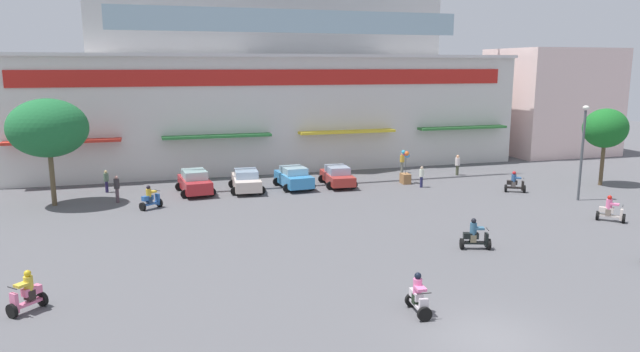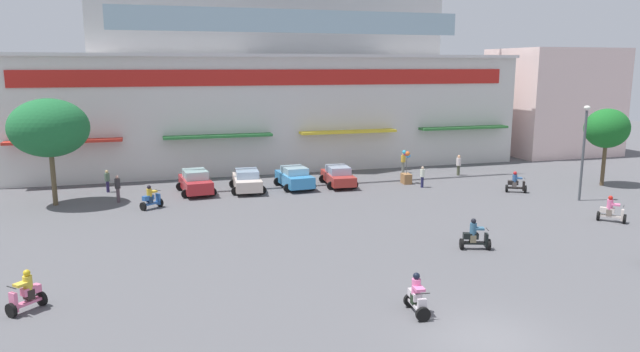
{
  "view_description": "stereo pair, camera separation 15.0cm",
  "coord_description": "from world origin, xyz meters",
  "px_view_note": "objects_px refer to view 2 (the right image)",
  "views": [
    {
      "loc": [
        -10.22,
        -14.84,
        8.68
      ],
      "look_at": [
        -1.62,
        13.76,
        2.91
      ],
      "focal_mm": 32.15,
      "sensor_mm": 36.0,
      "label": 1
    },
    {
      "loc": [
        -10.08,
        -14.89,
        8.68
      ],
      "look_at": [
        -1.62,
        13.76,
        2.91
      ],
      "focal_mm": 32.15,
      "sensor_mm": 36.0,
      "label": 2
    }
  ],
  "objects_px": {
    "plaza_tree_0": "(49,128)",
    "pedestrian_1": "(118,187)",
    "plaza_tree_1": "(607,129)",
    "parked_car_2": "(294,177)",
    "pedestrian_0": "(422,175)",
    "streetlamp_near": "(584,145)",
    "scooter_rider_7": "(26,294)",
    "scooter_rider_6": "(516,184)",
    "scooter_rider_0": "(611,211)",
    "parked_car_0": "(196,182)",
    "scooter_rider_1": "(475,237)",
    "pedestrian_3": "(107,180)",
    "scooter_rider_5": "(151,199)",
    "pedestrian_2": "(459,164)",
    "parked_car_1": "(247,180)",
    "parked_car_3": "(338,176)",
    "pedestrian_4": "(403,161)",
    "balloon_vendor_cart": "(406,172)",
    "scooter_rider_3": "(417,298)"
  },
  "relations": [
    {
      "from": "parked_car_2",
      "to": "scooter_rider_1",
      "type": "xyz_separation_m",
      "value": [
        4.91,
        -16.07,
        -0.16
      ]
    },
    {
      "from": "scooter_rider_0",
      "to": "plaza_tree_1",
      "type": "bearing_deg",
      "value": 50.06
    },
    {
      "from": "parked_car_1",
      "to": "pedestrian_1",
      "type": "relative_size",
      "value": 2.42
    },
    {
      "from": "parked_car_2",
      "to": "parked_car_3",
      "type": "distance_m",
      "value": 3.27
    },
    {
      "from": "pedestrian_0",
      "to": "balloon_vendor_cart",
      "type": "height_order",
      "value": "balloon_vendor_cart"
    },
    {
      "from": "parked_car_3",
      "to": "streetlamp_near",
      "type": "distance_m",
      "value": 16.6
    },
    {
      "from": "scooter_rider_0",
      "to": "pedestrian_3",
      "type": "height_order",
      "value": "pedestrian_3"
    },
    {
      "from": "balloon_vendor_cart",
      "to": "parked_car_0",
      "type": "bearing_deg",
      "value": 176.21
    },
    {
      "from": "scooter_rider_3",
      "to": "scooter_rider_5",
      "type": "bearing_deg",
      "value": 115.78
    },
    {
      "from": "parked_car_3",
      "to": "pedestrian_4",
      "type": "relative_size",
      "value": 2.52
    },
    {
      "from": "scooter_rider_7",
      "to": "pedestrian_1",
      "type": "bearing_deg",
      "value": 82.09
    },
    {
      "from": "parked_car_0",
      "to": "pedestrian_3",
      "type": "relative_size",
      "value": 2.72
    },
    {
      "from": "scooter_rider_5",
      "to": "pedestrian_4",
      "type": "distance_m",
      "value": 20.97
    },
    {
      "from": "plaza_tree_0",
      "to": "streetlamp_near",
      "type": "bearing_deg",
      "value": -14.29
    },
    {
      "from": "plaza_tree_1",
      "to": "pedestrian_1",
      "type": "height_order",
      "value": "plaza_tree_1"
    },
    {
      "from": "scooter_rider_7",
      "to": "scooter_rider_5",
      "type": "bearing_deg",
      "value": 73.11
    },
    {
      "from": "parked_car_1",
      "to": "pedestrian_4",
      "type": "relative_size",
      "value": 2.51
    },
    {
      "from": "parked_car_0",
      "to": "parked_car_2",
      "type": "height_order",
      "value": "parked_car_0"
    },
    {
      "from": "scooter_rider_5",
      "to": "pedestrian_2",
      "type": "bearing_deg",
      "value": 10.52
    },
    {
      "from": "scooter_rider_6",
      "to": "pedestrian_4",
      "type": "height_order",
      "value": "pedestrian_4"
    },
    {
      "from": "scooter_rider_1",
      "to": "pedestrian_1",
      "type": "xyz_separation_m",
      "value": [
        -16.88,
        15.06,
        0.38
      ]
    },
    {
      "from": "streetlamp_near",
      "to": "scooter_rider_0",
      "type": "bearing_deg",
      "value": -112.4
    },
    {
      "from": "scooter_rider_0",
      "to": "scooter_rider_7",
      "type": "height_order",
      "value": "scooter_rider_7"
    },
    {
      "from": "pedestrian_4",
      "to": "parked_car_0",
      "type": "bearing_deg",
      "value": -170.06
    },
    {
      "from": "parked_car_1",
      "to": "scooter_rider_5",
      "type": "height_order",
      "value": "parked_car_1"
    },
    {
      "from": "pedestrian_4",
      "to": "streetlamp_near",
      "type": "relative_size",
      "value": 0.27
    },
    {
      "from": "scooter_rider_1",
      "to": "scooter_rider_7",
      "type": "relative_size",
      "value": 1.0
    },
    {
      "from": "parked_car_1",
      "to": "parked_car_3",
      "type": "distance_m",
      "value": 6.71
    },
    {
      "from": "parked_car_3",
      "to": "pedestrian_2",
      "type": "distance_m",
      "value": 10.62
    },
    {
      "from": "scooter_rider_1",
      "to": "pedestrian_0",
      "type": "relative_size",
      "value": 0.99
    },
    {
      "from": "plaza_tree_0",
      "to": "scooter_rider_0",
      "type": "height_order",
      "value": "plaza_tree_0"
    },
    {
      "from": "parked_car_2",
      "to": "pedestrian_1",
      "type": "height_order",
      "value": "pedestrian_1"
    },
    {
      "from": "parked_car_0",
      "to": "parked_car_2",
      "type": "relative_size",
      "value": 1.04
    },
    {
      "from": "plaza_tree_0",
      "to": "pedestrian_1",
      "type": "bearing_deg",
      "value": -4.51
    },
    {
      "from": "scooter_rider_1",
      "to": "pedestrian_0",
      "type": "distance_m",
      "value": 14.23
    },
    {
      "from": "parked_car_3",
      "to": "pedestrian_3",
      "type": "xyz_separation_m",
      "value": [
        -16.09,
        2.47,
        0.15
      ]
    },
    {
      "from": "pedestrian_3",
      "to": "scooter_rider_6",
      "type": "bearing_deg",
      "value": -16.58
    },
    {
      "from": "scooter_rider_0",
      "to": "pedestrian_0",
      "type": "xyz_separation_m",
      "value": [
        -6.04,
        11.46,
        0.28
      ]
    },
    {
      "from": "parked_car_2",
      "to": "pedestrian_3",
      "type": "height_order",
      "value": "pedestrian_3"
    },
    {
      "from": "plaza_tree_0",
      "to": "parked_car_0",
      "type": "bearing_deg",
      "value": 6.04
    },
    {
      "from": "scooter_rider_1",
      "to": "streetlamp_near",
      "type": "xyz_separation_m",
      "value": [
        12.04,
        7.03,
        3.03
      ]
    },
    {
      "from": "scooter_rider_3",
      "to": "streetlamp_near",
      "type": "xyz_separation_m",
      "value": [
        17.94,
        12.88,
        3.05
      ]
    },
    {
      "from": "parked_car_3",
      "to": "streetlamp_near",
      "type": "height_order",
      "value": "streetlamp_near"
    },
    {
      "from": "plaza_tree_1",
      "to": "parked_car_0",
      "type": "xyz_separation_m",
      "value": [
        -28.94,
        5.71,
        -3.38
      ]
    },
    {
      "from": "plaza_tree_1",
      "to": "parked_car_2",
      "type": "height_order",
      "value": "plaza_tree_1"
    },
    {
      "from": "scooter_rider_7",
      "to": "pedestrian_0",
      "type": "xyz_separation_m",
      "value": [
        23.22,
        15.33,
        0.24
      ]
    },
    {
      "from": "streetlamp_near",
      "to": "scooter_rider_7",
      "type": "bearing_deg",
      "value": -164.43
    },
    {
      "from": "parked_car_1",
      "to": "balloon_vendor_cart",
      "type": "height_order",
      "value": "balloon_vendor_cart"
    },
    {
      "from": "plaza_tree_1",
      "to": "scooter_rider_6",
      "type": "bearing_deg",
      "value": -178.03
    },
    {
      "from": "parked_car_2",
      "to": "pedestrian_0",
      "type": "xyz_separation_m",
      "value": [
        8.92,
        -2.42,
        0.1
      ]
    }
  ]
}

